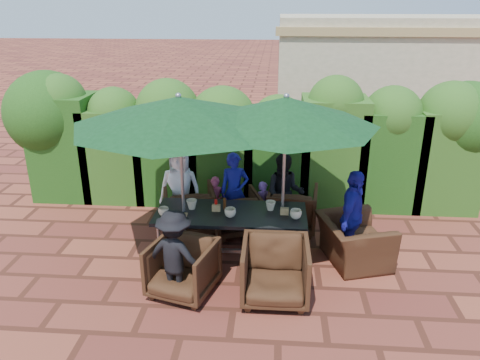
# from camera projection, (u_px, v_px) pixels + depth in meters

# --- Properties ---
(ground) EXTENTS (80.00, 80.00, 0.00)m
(ground) POSITION_uv_depth(u_px,v_px,m) (240.00, 263.00, 6.85)
(ground) COLOR brown
(ground) RESTS_ON ground
(dining_table) EXTENTS (2.16, 0.90, 0.75)m
(dining_table) POSITION_uv_depth(u_px,v_px,m) (231.00, 217.00, 6.73)
(dining_table) COLOR black
(dining_table) RESTS_ON ground
(umbrella_left) EXTENTS (2.93, 2.93, 2.46)m
(umbrella_left) POSITION_uv_depth(u_px,v_px,m) (179.00, 111.00, 6.22)
(umbrella_left) COLOR gray
(umbrella_left) RESTS_ON ground
(umbrella_right) EXTENTS (2.51, 2.51, 2.46)m
(umbrella_right) POSITION_uv_depth(u_px,v_px,m) (286.00, 112.00, 6.19)
(umbrella_right) COLOR gray
(umbrella_right) RESTS_ON ground
(chair_far_left) EXTENTS (0.97, 0.94, 0.83)m
(chair_far_left) POSITION_uv_depth(u_px,v_px,m) (189.00, 207.00, 7.69)
(chair_far_left) COLOR black
(chair_far_left) RESTS_ON ground
(chair_far_mid) EXTENTS (0.94, 0.91, 0.77)m
(chair_far_mid) POSITION_uv_depth(u_px,v_px,m) (235.00, 210.00, 7.63)
(chair_far_mid) COLOR black
(chair_far_mid) RESTS_ON ground
(chair_far_right) EXTENTS (0.86, 0.81, 0.81)m
(chair_far_right) POSITION_uv_depth(u_px,v_px,m) (292.00, 206.00, 7.72)
(chair_far_right) COLOR black
(chair_far_right) RESTS_ON ground
(chair_near_left) EXTENTS (0.95, 0.91, 0.80)m
(chair_near_left) POSITION_uv_depth(u_px,v_px,m) (182.00, 266.00, 6.02)
(chair_near_left) COLOR black
(chair_near_left) RESTS_ON ground
(chair_near_right) EXTENTS (0.85, 0.79, 0.87)m
(chair_near_right) POSITION_uv_depth(u_px,v_px,m) (275.00, 269.00, 5.89)
(chair_near_right) COLOR black
(chair_near_right) RESTS_ON ground
(chair_end_right) EXTENTS (0.92, 1.16, 0.89)m
(chair_end_right) POSITION_uv_depth(u_px,v_px,m) (355.00, 234.00, 6.74)
(chair_end_right) COLOR black
(chair_end_right) RESTS_ON ground
(adult_far_left) EXTENTS (0.69, 0.41, 1.40)m
(adult_far_left) POSITION_uv_depth(u_px,v_px,m) (180.00, 188.00, 7.70)
(adult_far_left) COLOR white
(adult_far_left) RESTS_ON ground
(adult_far_mid) EXTENTS (0.53, 0.46, 1.30)m
(adult_far_mid) POSITION_uv_depth(u_px,v_px,m) (235.00, 191.00, 7.69)
(adult_far_mid) COLOR #1B1B93
(adult_far_mid) RESTS_ON ground
(adult_far_right) EXTENTS (0.66, 0.43, 1.32)m
(adult_far_right) POSITION_uv_depth(u_px,v_px,m) (285.00, 194.00, 7.58)
(adult_far_right) COLOR black
(adult_far_right) RESTS_ON ground
(adult_near_left) EXTENTS (0.85, 0.56, 1.22)m
(adult_near_left) POSITION_uv_depth(u_px,v_px,m) (175.00, 255.00, 5.85)
(adult_near_left) COLOR black
(adult_near_left) RESTS_ON ground
(adult_end_right) EXTENTS (0.70, 0.92, 1.41)m
(adult_end_right) POSITION_uv_depth(u_px,v_px,m) (352.00, 218.00, 6.65)
(adult_end_right) COLOR #1B1B93
(adult_end_right) RESTS_ON ground
(child_left) EXTENTS (0.36, 0.31, 0.88)m
(child_left) POSITION_uv_depth(u_px,v_px,m) (216.00, 202.00, 7.80)
(child_left) COLOR #C7466B
(child_left) RESTS_ON ground
(child_right) EXTENTS (0.37, 0.34, 0.83)m
(child_right) POSITION_uv_depth(u_px,v_px,m) (263.00, 206.00, 7.72)
(child_right) COLOR #834EA9
(child_right) RESTS_ON ground
(pedestrian_a) EXTENTS (1.64, 0.80, 1.68)m
(pedestrian_a) POSITION_uv_depth(u_px,v_px,m) (317.00, 134.00, 10.29)
(pedestrian_a) COLOR #268C31
(pedestrian_a) RESTS_ON ground
(pedestrian_b) EXTENTS (0.85, 0.61, 1.60)m
(pedestrian_b) POSITION_uv_depth(u_px,v_px,m) (361.00, 133.00, 10.51)
(pedestrian_b) COLOR #C7466B
(pedestrian_b) RESTS_ON ground
(pedestrian_c) EXTENTS (1.09, 0.66, 1.59)m
(pedestrian_c) POSITION_uv_depth(u_px,v_px,m) (412.00, 137.00, 10.20)
(pedestrian_c) COLOR gray
(pedestrian_c) RESTS_ON ground
(cup_a) EXTENTS (0.15, 0.15, 0.12)m
(cup_a) POSITION_uv_depth(u_px,v_px,m) (164.00, 211.00, 6.59)
(cup_a) COLOR beige
(cup_a) RESTS_ON dining_table
(cup_b) EXTENTS (0.15, 0.15, 0.14)m
(cup_b) POSITION_uv_depth(u_px,v_px,m) (192.00, 204.00, 6.79)
(cup_b) COLOR beige
(cup_b) RESTS_ON dining_table
(cup_c) EXTENTS (0.16, 0.16, 0.13)m
(cup_c) POSITION_uv_depth(u_px,v_px,m) (230.00, 213.00, 6.55)
(cup_c) COLOR beige
(cup_c) RESTS_ON dining_table
(cup_d) EXTENTS (0.15, 0.15, 0.14)m
(cup_d) POSITION_uv_depth(u_px,v_px,m) (271.00, 206.00, 6.75)
(cup_d) COLOR beige
(cup_d) RESTS_ON dining_table
(cup_e) EXTENTS (0.16, 0.16, 0.13)m
(cup_e) POSITION_uv_depth(u_px,v_px,m) (296.00, 214.00, 6.50)
(cup_e) COLOR beige
(cup_e) RESTS_ON dining_table
(ketchup_bottle) EXTENTS (0.04, 0.04, 0.17)m
(ketchup_bottle) POSITION_uv_depth(u_px,v_px,m) (216.00, 205.00, 6.74)
(ketchup_bottle) COLOR #B20C0A
(ketchup_bottle) RESTS_ON dining_table
(sauce_bottle) EXTENTS (0.04, 0.04, 0.17)m
(sauce_bottle) POSITION_uv_depth(u_px,v_px,m) (225.00, 204.00, 6.78)
(sauce_bottle) COLOR #4C230C
(sauce_bottle) RESTS_ON dining_table
(serving_tray) EXTENTS (0.35, 0.25, 0.02)m
(serving_tray) POSITION_uv_depth(u_px,v_px,m) (174.00, 217.00, 6.55)
(serving_tray) COLOR olive
(serving_tray) RESTS_ON dining_table
(number_block_left) EXTENTS (0.12, 0.06, 0.10)m
(number_block_left) POSITION_uv_depth(u_px,v_px,m) (216.00, 208.00, 6.73)
(number_block_left) COLOR tan
(number_block_left) RESTS_ON dining_table
(number_block_right) EXTENTS (0.12, 0.06, 0.10)m
(number_block_right) POSITION_uv_depth(u_px,v_px,m) (284.00, 211.00, 6.62)
(number_block_right) COLOR tan
(number_block_right) RESTS_ON dining_table
(hedge_wall) EXTENTS (9.10, 1.60, 2.40)m
(hedge_wall) POSITION_uv_depth(u_px,v_px,m) (244.00, 134.00, 8.54)
(hedge_wall) COLOR #16370F
(hedge_wall) RESTS_ON ground
(building) EXTENTS (6.20, 3.08, 3.20)m
(building) POSITION_uv_depth(u_px,v_px,m) (391.00, 79.00, 12.51)
(building) COLOR beige
(building) RESTS_ON ground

